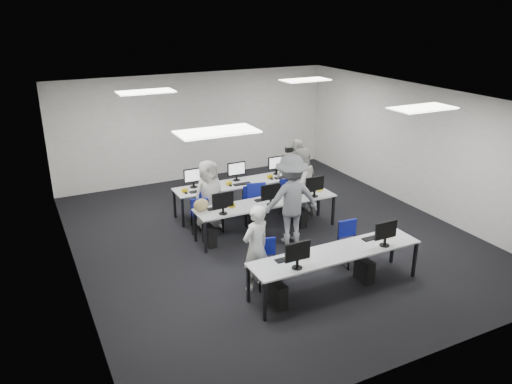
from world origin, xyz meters
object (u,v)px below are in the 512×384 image
chair_0 (267,271)px  chair_7 (286,200)px  desk_front (336,254)px  chair_1 (351,251)px  student_1 (301,183)px  chair_3 (253,212)px  chair_4 (301,204)px  student_3 (296,175)px  photographer (291,199)px  student_0 (256,248)px  chair_2 (210,219)px  student_2 (209,195)px  chair_5 (200,220)px  chair_6 (254,206)px  desk_mid (267,204)px

chair_0 → chair_7: size_ratio=0.97×
desk_front → chair_1: 1.13m
chair_1 → student_1: student_1 is taller
chair_3 → chair_1: bearing=-52.6°
desk_front → chair_3: chair_3 is taller
chair_4 → student_3: size_ratio=0.48×
photographer → student_3: bearing=-115.8°
chair_1 → chair_4: chair_4 is taller
chair_1 → student_0: (-2.06, -0.00, 0.53)m
chair_7 → chair_0: bearing=-104.4°
chair_2 → student_2: student_2 is taller
student_0 → chair_5: bearing=-106.8°
chair_3 → chair_5: bearing=-169.4°
chair_3 → student_0: 2.86m
student_0 → chair_6: bearing=-133.2°
student_1 → photographer: photographer is taller
desk_front → chair_4: chair_4 is taller
desk_mid → chair_5: chair_5 is taller
desk_mid → chair_3: bearing=94.2°
chair_6 → student_2: 1.22m
student_0 → photographer: size_ratio=0.83×
chair_3 → student_0: size_ratio=0.53×
photographer → chair_7: bearing=-109.1°
student_3 → photographer: (-1.02, -1.54, 0.08)m
student_0 → chair_4: bearing=-151.8°
chair_0 → chair_6: bearing=80.7°
desk_front → chair_5: chair_5 is taller
desk_front → student_2: student_2 is taller
chair_2 → chair_4: size_ratio=1.05×
chair_5 → student_0: size_ratio=0.52×
desk_front → chair_7: bearing=73.7°
desk_front → student_1: (1.13, 3.05, 0.16)m
student_1 → photographer: bearing=38.7°
chair_4 → chair_7: bearing=94.0°
desk_front → chair_2: chair_2 is taller
desk_front → student_2: 3.58m
chair_6 → student_1: student_1 is taller
chair_4 → student_2: size_ratio=0.54×
desk_mid → chair_5: bearing=149.0°
chair_4 → student_1: 0.59m
desk_front → student_0: student_0 is taller
desk_mid → student_2: student_2 is taller
student_0 → student_2: bearing=-112.1°
desk_mid → chair_3: (-0.04, 0.59, -0.41)m
chair_3 → desk_front: bearing=-70.6°
chair_5 → chair_6: size_ratio=0.87×
chair_4 → chair_1: bearing=-119.6°
student_2 → chair_2: bearing=-119.1°
chair_0 → chair_1: (1.83, -0.01, -0.00)m
chair_0 → chair_2: bearing=103.7°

